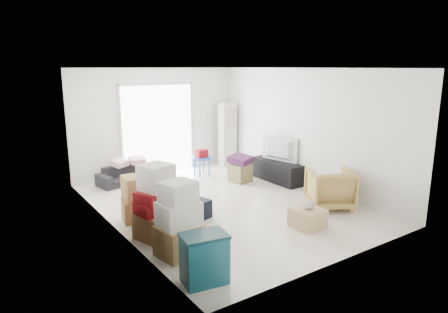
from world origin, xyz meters
TOP-DOWN VIEW (x-y plane):
  - room_shell at (0.00, 0.00)m, footprint 4.98×6.48m
  - sliding_door at (0.00, 2.98)m, footprint 2.10×0.04m
  - ac_tower at (1.95, 2.65)m, footprint 0.45×0.30m
  - tv_console at (2.00, 0.62)m, footprint 0.45×1.49m
  - television at (2.00, 0.62)m, footprint 0.78×1.12m
  - sofa at (-1.03, 2.50)m, footprint 1.52×0.66m
  - pillow_left at (-1.24, 2.51)m, footprint 0.45×0.42m
  - pillow_right at (-0.78, 2.54)m, footprint 0.35×0.28m
  - armchair at (1.62, -1.38)m, footprint 1.10×1.08m
  - storage_bins at (-1.90, -2.40)m, footprint 0.64×0.49m
  - box_stack_a at (-1.80, -1.53)m, footprint 0.69×0.61m
  - box_stack_b at (-1.80, -0.79)m, footprint 0.74×0.74m
  - box_stack_c at (-1.77, 0.10)m, footprint 0.63×0.56m
  - loose_box at (-0.96, 0.26)m, footprint 0.45×0.45m
  - duffel_bag at (-0.89, -0.45)m, footprint 0.60×0.44m
  - ottoman at (1.24, 1.08)m, footprint 0.51×0.51m
  - blanket at (1.24, 1.08)m, footprint 0.62×0.62m
  - kids_table at (0.77, 2.10)m, footprint 0.55×0.55m
  - toy_walker at (-0.41, 1.98)m, footprint 0.38×0.35m
  - wood_crate at (0.52, -1.86)m, footprint 0.50×0.50m
  - plush_bunny at (0.55, -1.85)m, footprint 0.26×0.15m

SIDE VIEW (x-z plane):
  - toy_walker at x=-0.41m, z-range -0.10..0.34m
  - loose_box at x=-0.96m, z-range 0.00..0.33m
  - wood_crate at x=0.52m, z-range 0.00..0.33m
  - duffel_bag at x=-0.89m, z-range 0.00..0.34m
  - ottoman at x=1.24m, z-range 0.00..0.44m
  - tv_console at x=2.00m, z-range 0.00..0.50m
  - sofa at x=-1.03m, z-range 0.00..0.58m
  - storage_bins at x=-1.90m, z-range 0.00..0.66m
  - plush_bunny at x=0.55m, z-range 0.32..0.46m
  - box_stack_c at x=-1.77m, z-range -0.01..0.82m
  - armchair at x=1.62m, z-range 0.00..0.84m
  - kids_table at x=0.77m, z-range 0.15..0.82m
  - box_stack_a at x=-1.80m, z-range -0.06..1.07m
  - blanket at x=1.24m, z-range 0.44..0.58m
  - box_stack_b at x=-1.80m, z-range -0.08..1.15m
  - television at x=2.00m, z-range 0.50..0.63m
  - pillow_left at x=-1.24m, z-range 0.58..0.69m
  - pillow_right at x=-0.78m, z-range 0.58..0.69m
  - ac_tower at x=1.95m, z-range 0.00..1.75m
  - sliding_door at x=0.00m, z-range 0.08..2.41m
  - room_shell at x=0.00m, z-range -0.24..2.94m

